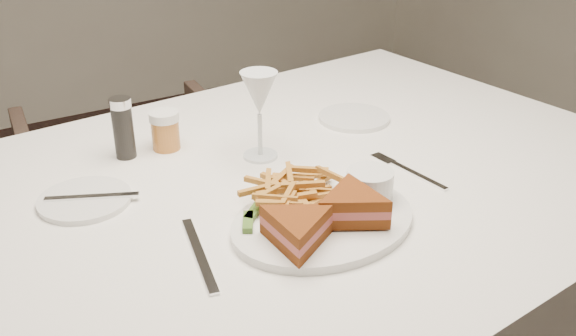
{
  "coord_description": "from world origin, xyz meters",
  "views": [
    {
      "loc": [
        -0.4,
        -0.83,
        1.31
      ],
      "look_at": [
        0.12,
        0.02,
        0.8
      ],
      "focal_mm": 40.0,
      "sensor_mm": 36.0,
      "label": 1
    }
  ],
  "objects": [
    {
      "name": "chair_far",
      "position": [
        0.11,
        0.91,
        0.32
      ],
      "size": [
        0.68,
        0.64,
        0.64
      ],
      "primitive_type": "imported",
      "rotation": [
        0.0,
        0.0,
        3.04
      ],
      "color": "#4A372D",
      "rests_on": "ground"
    },
    {
      "name": "table_setting",
      "position": [
        0.1,
        -0.0,
        0.79
      ],
      "size": [
        0.78,
        0.58,
        0.18
      ],
      "color": "white",
      "rests_on": "table"
    }
  ]
}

